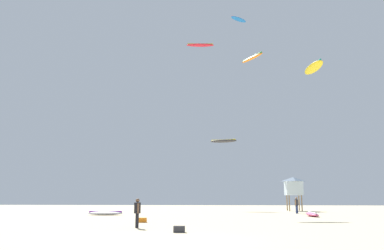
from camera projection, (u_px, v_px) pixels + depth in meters
ground_plane at (167, 242)px, 14.65m from camera, size 120.00×120.00×0.00m
person_foreground at (137, 211)px, 21.06m from camera, size 0.37×0.51×1.66m
person_midground at (297, 204)px, 38.63m from camera, size 0.40×0.44×1.68m
kite_grounded_near at (312, 214)px, 32.91m from camera, size 1.00×3.26×0.42m
kite_grounded_mid at (105, 213)px, 35.04m from camera, size 3.46×1.37×0.40m
lifeguard_tower at (293, 186)px, 45.90m from camera, size 2.30×2.30×4.15m
cooler_box at (142, 220)px, 25.38m from camera, size 0.56×0.36×0.32m
gear_bag at (179, 229)px, 18.39m from camera, size 0.56×0.36×0.32m
kite_aloft_0 at (239, 19)px, 55.02m from camera, size 2.80×2.54×0.38m
kite_aloft_1 at (314, 68)px, 37.43m from camera, size 1.63×4.20×0.63m
kite_aloft_2 at (252, 58)px, 31.55m from camera, size 2.14×2.62×0.57m
kite_aloft_4 at (200, 45)px, 47.91m from camera, size 3.66×1.33×0.50m
kite_aloft_5 at (223, 141)px, 51.29m from camera, size 3.85×1.79×0.48m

